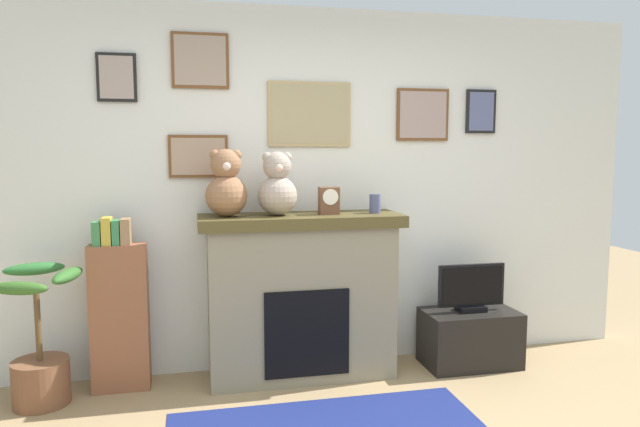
{
  "coord_description": "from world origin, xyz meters",
  "views": [
    {
      "loc": [
        -0.78,
        -2.16,
        1.6
      ],
      "look_at": [
        0.07,
        1.72,
        1.15
      ],
      "focal_mm": 32.29,
      "sensor_mm": 36.0,
      "label": 1
    }
  ],
  "objects": [
    {
      "name": "candle_jar",
      "position": [
        0.47,
        1.7,
        1.22
      ],
      "size": [
        0.08,
        0.08,
        0.14
      ],
      "primitive_type": "cylinder",
      "color": "#4C517A",
      "rests_on": "fireplace"
    },
    {
      "name": "television",
      "position": [
        1.19,
        1.64,
        0.58
      ],
      "size": [
        0.51,
        0.14,
        0.35
      ],
      "color": "black",
      "rests_on": "tv_stand"
    },
    {
      "name": "back_wall",
      "position": [
        -0.0,
        2.0,
        1.31
      ],
      "size": [
        5.2,
        0.15,
        2.6
      ],
      "color": "silver",
      "rests_on": "ground_plane"
    },
    {
      "name": "teddy_bear_tan",
      "position": [
        -0.23,
        1.7,
        1.35
      ],
      "size": [
        0.27,
        0.27,
        0.43
      ],
      "color": "#A49283",
      "rests_on": "fireplace"
    },
    {
      "name": "teddy_bear_brown",
      "position": [
        -0.57,
        1.7,
        1.35
      ],
      "size": [
        0.28,
        0.28,
        0.45
      ],
      "color": "#8E6242",
      "rests_on": "fireplace"
    },
    {
      "name": "tv_stand",
      "position": [
        1.19,
        1.64,
        0.21
      ],
      "size": [
        0.69,
        0.4,
        0.41
      ],
      "primitive_type": "cube",
      "color": "black",
      "rests_on": "ground_plane"
    },
    {
      "name": "fireplace",
      "position": [
        -0.06,
        1.72,
        0.58
      ],
      "size": [
        1.4,
        0.5,
        1.15
      ],
      "color": "gray",
      "rests_on": "ground_plane"
    },
    {
      "name": "potted_plant",
      "position": [
        -1.74,
        1.6,
        0.29
      ],
      "size": [
        0.52,
        0.51,
        0.88
      ],
      "color": "brown",
      "rests_on": "ground_plane"
    },
    {
      "name": "bookshelf",
      "position": [
        -1.28,
        1.74,
        0.53
      ],
      "size": [
        0.37,
        0.16,
        1.16
      ],
      "color": "brown",
      "rests_on": "ground_plane"
    },
    {
      "name": "mantel_clock",
      "position": [
        0.13,
        1.7,
        1.25
      ],
      "size": [
        0.14,
        0.1,
        0.19
      ],
      "color": "brown",
      "rests_on": "fireplace"
    }
  ]
}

